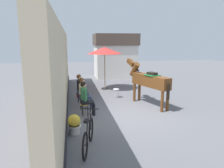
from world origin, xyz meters
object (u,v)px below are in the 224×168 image
(seated_visitor_middle, at_px, (84,92))
(satchel_bag, at_px, (79,95))
(seated_visitor_far, at_px, (81,87))
(saddled_horse_center, at_px, (148,80))
(seated_visitor_near, at_px, (86,97))
(flower_planter_nearest, at_px, (74,124))
(cafe_parasol, at_px, (105,51))
(leaning_bicycle, at_px, (88,136))
(spare_stool_white, at_px, (116,90))

(seated_visitor_middle, xyz_separation_m, satchel_bag, (-0.12, 2.04, -0.68))
(seated_visitor_far, relative_size, saddled_horse_center, 0.49)
(seated_visitor_far, xyz_separation_m, satchel_bag, (-0.05, 1.04, -0.68))
(seated_visitor_near, xyz_separation_m, flower_planter_nearest, (-0.49, -1.67, -0.44))
(seated_visitor_near, xyz_separation_m, satchel_bag, (-0.14, 2.92, -0.68))
(flower_planter_nearest, relative_size, satchel_bag, 2.29)
(seated_visitor_middle, xyz_separation_m, cafe_parasol, (1.52, 3.79, 1.59))
(leaning_bicycle, bearing_deg, saddled_horse_center, 50.30)
(leaning_bicycle, xyz_separation_m, satchel_bag, (-0.02, 5.68, -0.30))
(spare_stool_white, height_order, satchel_bag, spare_stool_white)
(seated_visitor_far, height_order, cafe_parasol, cafe_parasol)
(saddled_horse_center, height_order, leaning_bicycle, saddled_horse_center)
(spare_stool_white, bearing_deg, seated_visitor_near, -124.98)
(seated_visitor_near, height_order, flower_planter_nearest, seated_visitor_near)
(seated_visitor_near, relative_size, satchel_bag, 4.96)
(flower_planter_nearest, height_order, leaning_bicycle, leaning_bicycle)
(seated_visitor_middle, relative_size, seated_visitor_far, 1.00)
(seated_visitor_near, distance_m, satchel_bag, 3.00)
(leaning_bicycle, relative_size, satchel_bag, 6.16)
(flower_planter_nearest, distance_m, spare_stool_white, 4.74)
(leaning_bicycle, bearing_deg, seated_visitor_middle, 88.32)
(cafe_parasol, bearing_deg, spare_stool_white, -83.32)
(saddled_horse_center, bearing_deg, satchel_bag, 147.37)
(saddled_horse_center, bearing_deg, cafe_parasol, 111.15)
(seated_visitor_near, distance_m, saddled_horse_center, 3.11)
(leaning_bicycle, height_order, satchel_bag, leaning_bicycle)
(flower_planter_nearest, distance_m, cafe_parasol, 6.94)
(spare_stool_white, distance_m, satchel_bag, 1.97)
(saddled_horse_center, xyz_separation_m, flower_planter_nearest, (-3.43, -2.61, -0.82))
(leaning_bicycle, xyz_separation_m, spare_stool_white, (1.88, 5.27, 0.00))
(seated_visitor_near, height_order, seated_visitor_middle, same)
(seated_visitor_near, bearing_deg, saddled_horse_center, 17.72)
(seated_visitor_near, bearing_deg, seated_visitor_far, 92.89)
(seated_visitor_far, relative_size, cafe_parasol, 0.54)
(seated_visitor_middle, relative_size, saddled_horse_center, 0.49)
(seated_visitor_far, distance_m, leaning_bicycle, 4.65)
(saddled_horse_center, relative_size, spare_stool_white, 6.23)
(seated_visitor_near, bearing_deg, leaning_bicycle, -92.63)
(saddled_horse_center, xyz_separation_m, cafe_parasol, (-1.44, 3.72, 1.20))
(seated_visitor_near, bearing_deg, spare_stool_white, 55.02)
(spare_stool_white, bearing_deg, leaning_bicycle, -109.67)
(flower_planter_nearest, xyz_separation_m, satchel_bag, (0.34, 4.58, -0.23))
(flower_planter_nearest, relative_size, cafe_parasol, 0.25)
(leaning_bicycle, bearing_deg, seated_visitor_far, 89.61)
(saddled_horse_center, distance_m, satchel_bag, 3.82)
(seated_visitor_middle, height_order, seated_visitor_far, same)
(seated_visitor_middle, bearing_deg, leaning_bicycle, -91.68)
(cafe_parasol, bearing_deg, seated_visitor_far, -119.85)
(saddled_horse_center, distance_m, flower_planter_nearest, 4.39)
(seated_visitor_middle, xyz_separation_m, seated_visitor_far, (-0.07, 1.00, 0.00))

